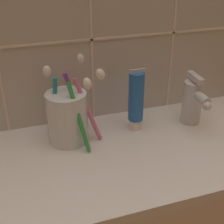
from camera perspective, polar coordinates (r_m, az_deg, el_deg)
The scene contains 5 objects.
sink_counter at distance 63.44cm, azimuth -1.19°, elevation -8.46°, with size 79.18×32.61×2.00cm, color silver.
tile_wall_backsplash at distance 67.99cm, azimuth -5.83°, elevation 18.46°, with size 89.18×1.72×55.19cm.
toothbrush_cup at distance 64.93cm, azimuth -8.05°, elevation -0.73°, with size 12.15×14.42×17.19cm.
toothpaste_tube at distance 68.20cm, azimuth 4.42°, elevation 2.15°, with size 3.53×3.37×14.26cm.
sink_faucet at distance 73.39cm, azimuth 14.67°, elevation 1.99°, with size 4.48×10.17×11.70cm.
Camera 1 is at (-15.00, -48.84, 38.62)cm, focal length 50.00 mm.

